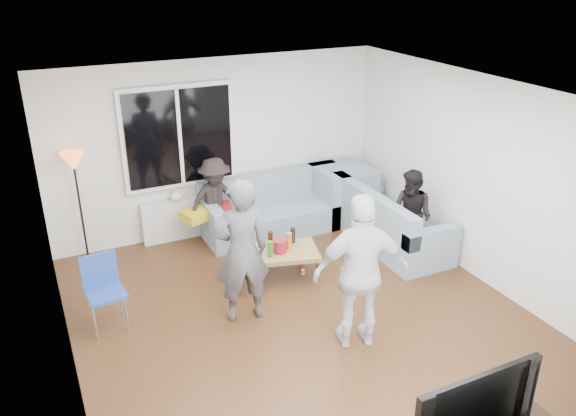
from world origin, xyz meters
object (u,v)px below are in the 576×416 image
sofa_right_section (391,217)px  side_chair (106,295)px  coffee_table (275,264)px  spectator_back (216,201)px  floor_lamp (81,209)px  sofa_back_section (278,205)px  player_left (242,252)px  television (466,400)px  player_right (361,273)px  spectator_right (411,215)px

sofa_right_section → side_chair: side_chair is taller
coffee_table → spectator_back: (-0.33, 1.32, 0.45)m
side_chair → floor_lamp: size_ratio=0.55×
sofa_back_section → side_chair: 3.15m
side_chair → spectator_back: (1.81, 1.51, 0.22)m
player_left → television: 2.92m
sofa_right_section → television: 4.13m
player_left → player_right: (0.95, -0.98, 0.01)m
sofa_back_section → player_right: bearing=-97.7°
coffee_table → floor_lamp: (-2.14, 1.56, 0.58)m
sofa_back_section → sofa_right_section: (1.28, -1.11, 0.00)m
side_chair → floor_lamp: floor_lamp is taller
sofa_back_section → sofa_right_section: 1.70m
side_chair → spectator_right: size_ratio=0.68×
coffee_table → player_left: (-0.70, -0.65, 0.66)m
player_left → player_right: 1.37m
sofa_back_section → coffee_table: bearing=-116.5°
side_chair → television: size_ratio=0.76×
sofa_right_section → spectator_back: 2.54m
side_chair → floor_lamp: (0.00, 1.74, 0.35)m
television → sofa_back_section: bearing=82.7°
spectator_right → television: 3.73m
side_chair → player_right: (2.39, -1.45, 0.44)m
side_chair → spectator_right: spectator_right is taller
coffee_table → floor_lamp: bearing=144.0°
floor_lamp → television: 5.48m
spectator_back → sofa_right_section: bearing=-32.9°
side_chair → player_left: player_left is taller
player_left → spectator_right: (2.62, 0.38, -0.23)m
sofa_back_section → television: 4.82m
coffee_table → sofa_right_section: bearing=5.3°
coffee_table → player_right: 1.78m
sofa_back_section → spectator_right: (1.28, -1.56, 0.21)m
spectator_back → television: (0.37, -4.80, 0.12)m
side_chair → spectator_back: 2.36m
sofa_right_section → player_left: player_left is taller
sofa_right_section → player_left: size_ratio=1.16×
side_chair → spectator_back: bearing=33.9°
sofa_back_section → coffee_table: size_ratio=2.09×
player_right → sofa_right_section: bearing=-116.2°
player_left → spectator_right: 2.66m
spectator_right → side_chair: bearing=-107.7°
floor_lamp → spectator_back: floor_lamp is taller
sofa_right_section → player_right: 2.51m
spectator_right → spectator_back: size_ratio=0.98×
spectator_back → television: size_ratio=1.14×
television → sofa_right_section: bearing=62.6°
player_right → player_left: bearing=-29.6°
sofa_right_section → television: television is taller
coffee_table → floor_lamp: 2.71m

